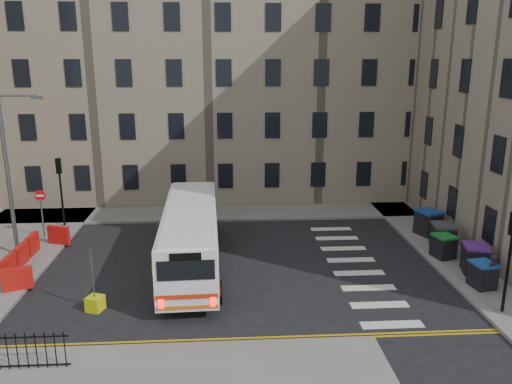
{
  "coord_description": "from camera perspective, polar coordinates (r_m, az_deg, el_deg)",
  "views": [
    {
      "loc": [
        -2.27,
        -22.73,
        9.76
      ],
      "look_at": [
        -0.65,
        2.82,
        3.0
      ],
      "focal_mm": 35.0,
      "sensor_mm": 36.0,
      "label": 1
    }
  ],
  "objects": [
    {
      "name": "wheelie_bin_e",
      "position": [
        29.99,
        19.1,
        -3.3
      ],
      "size": [
        1.53,
        1.62,
        1.43
      ],
      "rotation": [
        0.0,
        0.0,
        0.39
      ],
      "color": "black",
      "rests_on": "pavement_east"
    },
    {
      "name": "bollard_yellow",
      "position": [
        24.3,
        -10.95,
        -8.4
      ],
      "size": [
        0.68,
        0.68,
        0.6
      ],
      "primitive_type": "cube",
      "rotation": [
        0.0,
        0.0,
        -0.14
      ],
      "color": "yellow",
      "rests_on": "ground"
    },
    {
      "name": "pedestrian",
      "position": [
        23.91,
        25.36,
        -8.28
      ],
      "size": [
        0.71,
        0.62,
        1.65
      ],
      "primitive_type": "imported",
      "rotation": [
        0.0,
        0.0,
        3.59
      ],
      "color": "black",
      "rests_on": "pavement_east"
    },
    {
      "name": "pavement_north",
      "position": [
        33.01,
        -9.96,
        -2.5
      ],
      "size": [
        36.0,
        3.2,
        0.15
      ],
      "primitive_type": "cube",
      "color": "slate",
      "rests_on": "ground"
    },
    {
      "name": "bollard_chevron",
      "position": [
        21.55,
        -17.9,
        -12.02
      ],
      "size": [
        0.77,
        0.77,
        0.6
      ],
      "primitive_type": "cube",
      "rotation": [
        0.0,
        0.0,
        -0.35
      ],
      "color": "#D3D90C",
      "rests_on": "ground"
    },
    {
      "name": "traffic_light_nw",
      "position": [
        31.57,
        -21.48,
        1.14
      ],
      "size": [
        0.28,
        0.22,
        4.1
      ],
      "color": "black",
      "rests_on": "pavement_west"
    },
    {
      "name": "streetlamp",
      "position": [
        27.5,
        -26.52,
        1.84
      ],
      "size": [
        0.5,
        0.22,
        8.14
      ],
      "color": "#595B5E",
      "rests_on": "pavement_west"
    },
    {
      "name": "bus",
      "position": [
        24.17,
        -7.46,
        -4.82
      ],
      "size": [
        3.0,
        10.93,
        2.94
      ],
      "rotation": [
        0.0,
        0.0,
        0.03
      ],
      "color": "white",
      "rests_on": "ground"
    },
    {
      "name": "traffic_light_east",
      "position": [
        21.51,
        27.11,
        -5.59
      ],
      "size": [
        0.28,
        0.22,
        4.1
      ],
      "color": "black",
      "rests_on": "pavement_east"
    },
    {
      "name": "wheelie_bin_a",
      "position": [
        24.14,
        24.47,
        -8.59
      ],
      "size": [
        1.07,
        1.18,
        1.15
      ],
      "rotation": [
        0.0,
        0.0,
        0.17
      ],
      "color": "black",
      "rests_on": "pavement_east"
    },
    {
      "name": "pavement_east",
      "position": [
        30.59,
        18.26,
        -4.45
      ],
      "size": [
        2.4,
        26.0,
        0.15
      ],
      "primitive_type": "cube",
      "color": "slate",
      "rests_on": "ground"
    },
    {
      "name": "no_entry_north",
      "position": [
        30.09,
        -23.37,
        -1.25
      ],
      "size": [
        0.6,
        0.08,
        3.0
      ],
      "color": "#595B5E",
      "rests_on": "pavement_west"
    },
    {
      "name": "terrace_north",
      "position": [
        38.54,
        -10.95,
        12.84
      ],
      "size": [
        38.3,
        10.8,
        17.2
      ],
      "color": "gray",
      "rests_on": "ground"
    },
    {
      "name": "ground",
      "position": [
        24.85,
        1.93,
        -8.35
      ],
      "size": [
        120.0,
        120.0,
        0.0
      ],
      "primitive_type": "plane",
      "color": "black",
      "rests_on": "ground"
    },
    {
      "name": "wheelie_bin_c",
      "position": [
        26.89,
        20.64,
        -5.8
      ],
      "size": [
        1.17,
        1.26,
        1.18
      ],
      "rotation": [
        0.0,
        0.0,
        0.26
      ],
      "color": "black",
      "rests_on": "pavement_east"
    },
    {
      "name": "wheelie_bin_d",
      "position": [
        27.98,
        20.58,
        -4.78
      ],
      "size": [
        1.21,
        1.35,
        1.37
      ],
      "rotation": [
        0.0,
        0.0,
        -0.11
      ],
      "color": "black",
      "rests_on": "pavement_east"
    },
    {
      "name": "roadworks_barriers",
      "position": [
        26.73,
        -24.52,
        -6.54
      ],
      "size": [
        1.66,
        6.26,
        1.0
      ],
      "color": "red",
      "rests_on": "pavement_west"
    },
    {
      "name": "wheelie_bin_b",
      "position": [
        25.54,
        23.74,
        -6.99
      ],
      "size": [
        1.32,
        1.44,
        1.35
      ],
      "rotation": [
        0.0,
        0.0,
        -0.24
      ],
      "color": "black",
      "rests_on": "pavement_east"
    }
  ]
}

